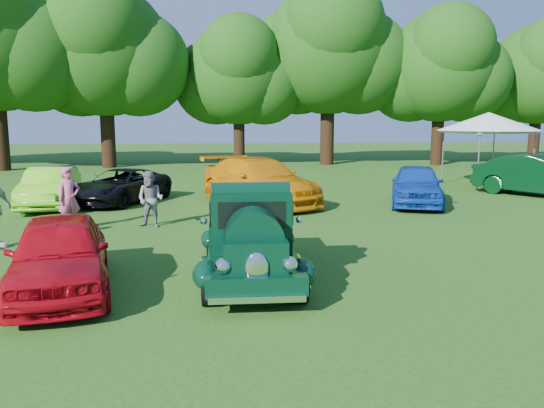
{
  "coord_description": "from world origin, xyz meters",
  "views": [
    {
      "loc": [
        -0.17,
        -9.95,
        2.95
      ],
      "look_at": [
        0.86,
        1.7,
        1.1
      ],
      "focal_mm": 35.0,
      "sensor_mm": 36.0,
      "label": 1
    }
  ],
  "objects": [
    {
      "name": "spectator_pink",
      "position": [
        -4.39,
        4.62,
        0.85
      ],
      "size": [
        0.74,
        0.71,
        1.7
      ],
      "primitive_type": "imported",
      "rotation": [
        0.0,
        0.0,
        0.7
      ],
      "color": "#C14F7A",
      "rests_on": "ground"
    },
    {
      "name": "tree_line",
      "position": [
        -2.73,
        24.51,
        7.03
      ],
      "size": [
        62.63,
        11.23,
        12.25
      ],
      "color": "black",
      "rests_on": "ground"
    },
    {
      "name": "red_convertible",
      "position": [
        -3.03,
        -0.79,
        0.67
      ],
      "size": [
        2.46,
        4.22,
        1.35
      ],
      "primitive_type": "imported",
      "rotation": [
        0.0,
        0.0,
        0.23
      ],
      "color": "#A20611",
      "rests_on": "ground"
    },
    {
      "name": "canopy_tent",
      "position": [
        11.48,
        12.86,
        2.87
      ],
      "size": [
        5.04,
        5.04,
        3.3
      ],
      "rotation": [
        0.0,
        0.0,
        0.16
      ],
      "color": "silver",
      "rests_on": "ground"
    },
    {
      "name": "back_car_blue",
      "position": [
        6.5,
        7.96,
        0.72
      ],
      "size": [
        2.91,
        4.54,
        1.44
      ],
      "primitive_type": "imported",
      "rotation": [
        0.0,
        0.0,
        -0.31
      ],
      "color": "#0E369E",
      "rests_on": "ground"
    },
    {
      "name": "spectator_grey",
      "position": [
        -2.26,
        4.83,
        0.78
      ],
      "size": [
        0.91,
        0.8,
        1.57
      ],
      "primitive_type": "imported",
      "rotation": [
        0.0,
        0.0,
        -0.32
      ],
      "color": "slate",
      "rests_on": "ground"
    },
    {
      "name": "back_car_black",
      "position": [
        -3.94,
        9.39,
        0.61
      ],
      "size": [
        3.58,
        4.81,
        1.21
      ],
      "primitive_type": "imported",
      "rotation": [
        0.0,
        0.0,
        -0.41
      ],
      "color": "black",
      "rests_on": "ground"
    },
    {
      "name": "back_car_green",
      "position": [
        12.11,
        9.7,
        0.81
      ],
      "size": [
        4.3,
        4.97,
        1.62
      ],
      "primitive_type": "imported",
      "rotation": [
        0.0,
        0.0,
        0.64
      ],
      "color": "black",
      "rests_on": "ground"
    },
    {
      "name": "back_car_lime",
      "position": [
        -6.13,
        8.55,
        0.68
      ],
      "size": [
        1.86,
        4.25,
        1.36
      ],
      "primitive_type": "imported",
      "rotation": [
        0.0,
        0.0,
        0.1
      ],
      "color": "#67C91A",
      "rests_on": "ground"
    },
    {
      "name": "ground",
      "position": [
        0.0,
        0.0,
        0.0
      ],
      "size": [
        120.0,
        120.0,
        0.0
      ],
      "primitive_type": "plane",
      "color": "#204C11",
      "rests_on": "ground"
    },
    {
      "name": "back_car_orange",
      "position": [
        1.01,
        8.69,
        0.82
      ],
      "size": [
        4.69,
        6.04,
        1.63
      ],
      "primitive_type": "imported",
      "rotation": [
        0.0,
        0.0,
        0.5
      ],
      "color": "orange",
      "rests_on": "ground"
    },
    {
      "name": "hero_pickup",
      "position": [
        0.28,
        -0.25,
        0.73
      ],
      "size": [
        2.01,
        4.31,
        1.68
      ],
      "color": "black",
      "rests_on": "ground"
    }
  ]
}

